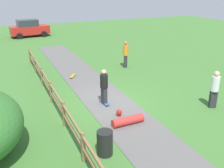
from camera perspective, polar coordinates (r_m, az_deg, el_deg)
The scene contains 10 objects.
ground_plane at distance 13.01m, azimuth -0.64°, elevation -4.20°, with size 60.00×60.00×0.00m, color #427533.
asphalt_path at distance 13.01m, azimuth -0.64°, elevation -4.16°, with size 2.40×28.00×0.02m, color #605E5B.
wooden_fence at distance 12.04m, azimuth -12.10°, elevation -3.38°, with size 0.12×18.12×1.10m.
trash_bin at distance 9.14m, azimuth -1.59°, elevation -12.84°, with size 0.56×0.56×0.90m, color black.
skater_riding at distance 12.51m, azimuth -1.77°, elevation -0.26°, with size 0.41×0.81×1.77m.
skater_fallen at distance 11.08m, azimuth 3.33°, elevation -7.86°, with size 1.42×1.15×0.36m.
skateboard_loose at distance 16.78m, azimuth -8.63°, elevation 1.79°, with size 0.59×0.79×0.08m.
bystander_white at distance 13.08m, azimuth 21.67°, elevation -0.74°, with size 0.48×0.48×1.84m.
bystander_orange at distance 18.39m, azimuth 3.01°, elevation 6.83°, with size 0.53×0.53×1.88m.
parked_car_red at distance 31.31m, azimuth -17.75°, elevation 11.62°, with size 4.33×2.27×1.92m.
Camera 1 is at (-4.67, -10.81, 5.54)m, focal length 41.55 mm.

